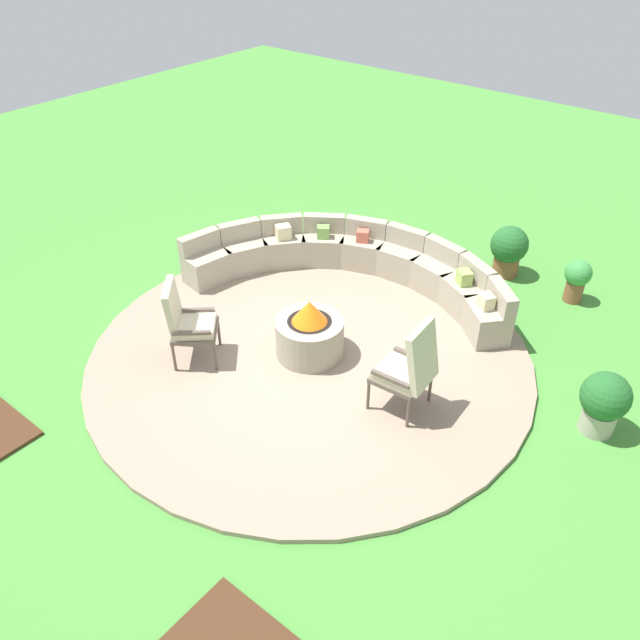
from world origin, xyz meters
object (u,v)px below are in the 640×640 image
(potted_plant_1, at_px, (577,278))
(potted_plant_2, at_px, (509,249))
(lounge_chair_front_left, at_px, (186,321))
(potted_plant_0, at_px, (604,401))
(fire_pit, at_px, (310,333))
(curved_stone_bench, at_px, (354,264))
(lounge_chair_front_right, at_px, (410,367))

(potted_plant_1, bearing_deg, potted_plant_2, 176.45)
(lounge_chair_front_left, height_order, potted_plant_1, lounge_chair_front_left)
(potted_plant_0, distance_m, potted_plant_2, 3.26)
(fire_pit, relative_size, potted_plant_1, 1.33)
(potted_plant_2, bearing_deg, potted_plant_1, -3.55)
(lounge_chair_front_left, bearing_deg, curved_stone_bench, 128.09)
(curved_stone_bench, distance_m, lounge_chair_front_right, 2.72)
(potted_plant_1, height_order, potted_plant_2, potted_plant_2)
(fire_pit, xyz_separation_m, potted_plant_0, (3.21, 0.97, 0.06))
(lounge_chair_front_right, distance_m, potted_plant_2, 3.48)
(potted_plant_0, distance_m, potted_plant_1, 2.60)
(fire_pit, distance_m, curved_stone_bench, 1.78)
(fire_pit, xyz_separation_m, potted_plant_1, (2.05, 3.29, 0.00))
(fire_pit, xyz_separation_m, curved_stone_bench, (-0.58, 1.69, -0.01))
(curved_stone_bench, bearing_deg, potted_plant_0, -10.76)
(lounge_chair_front_right, bearing_deg, lounge_chair_front_left, 105.54)
(lounge_chair_front_right, relative_size, potted_plant_0, 1.53)
(potted_plant_0, bearing_deg, lounge_chair_front_right, -148.96)
(lounge_chair_front_left, bearing_deg, fire_pit, 90.86)
(curved_stone_bench, bearing_deg, potted_plant_1, 31.39)
(lounge_chair_front_right, height_order, potted_plant_0, lounge_chair_front_right)
(lounge_chair_front_right, xyz_separation_m, potted_plant_0, (1.75, 1.06, -0.22))
(lounge_chair_front_right, height_order, potted_plant_1, lounge_chair_front_right)
(fire_pit, height_order, potted_plant_2, fire_pit)
(potted_plant_1, relative_size, potted_plant_2, 0.82)
(curved_stone_bench, bearing_deg, potted_plant_2, 46.69)
(fire_pit, relative_size, lounge_chair_front_right, 0.73)
(lounge_chair_front_right, distance_m, potted_plant_1, 3.44)
(fire_pit, xyz_separation_m, potted_plant_2, (0.99, 3.36, 0.07))
(lounge_chair_front_right, relative_size, potted_plant_2, 1.48)
(fire_pit, xyz_separation_m, lounge_chair_front_left, (-1.08, -0.98, 0.25))
(lounge_chair_front_right, relative_size, potted_plant_1, 1.82)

